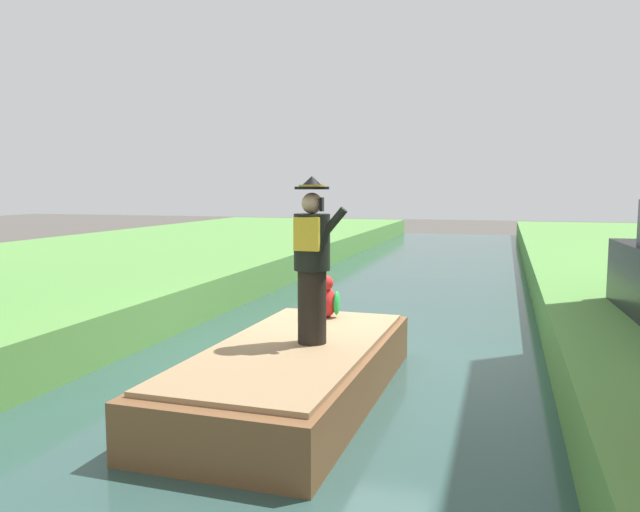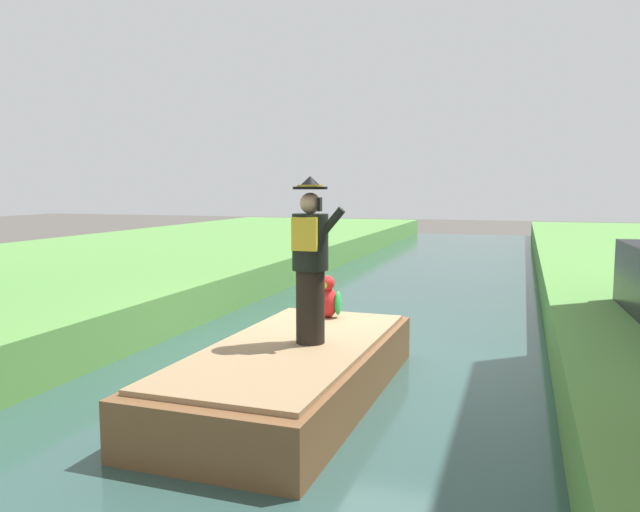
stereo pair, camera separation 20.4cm
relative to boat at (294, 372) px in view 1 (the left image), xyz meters
name	(u,v)px [view 1 (the left image)]	position (x,y,z in m)	size (l,w,h in m)	color
ground_plane	(334,366)	(0.00, 1.66, -0.40)	(80.00, 80.00, 0.00)	#4C4742
canal_water	(334,362)	(0.00, 1.66, -0.35)	(5.56, 48.00, 0.10)	#2D4C47
boat	(294,372)	(0.00, 0.00, 0.00)	(1.88, 4.24, 0.61)	brown
person_pirate	(312,261)	(0.17, 0.13, 1.23)	(0.61, 0.42, 1.85)	black
parrot_plush	(326,299)	(-0.06, 1.49, 0.55)	(0.36, 0.34, 0.57)	red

